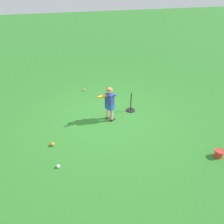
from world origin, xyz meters
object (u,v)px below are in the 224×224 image
at_px(play_ball_far_left, 84,90).
at_px(toy_bucket, 219,153).
at_px(play_ball_far_right, 58,166).
at_px(play_ball_midfield, 53,144).
at_px(child_batter, 109,101).
at_px(batting_tee, 131,108).

distance_m(play_ball_far_left, toy_bucket, 5.11).
bearing_deg(play_ball_far_right, play_ball_far_left, -106.48).
height_order(play_ball_midfield, play_ball_far_left, play_ball_midfield).
height_order(play_ball_midfield, toy_bucket, toy_bucket).
relative_size(child_batter, play_ball_midfield, 10.82).
distance_m(child_batter, play_ball_far_right, 2.41).
xyz_separation_m(play_ball_midfield, batting_tee, (-2.50, -1.19, 0.05)).
relative_size(play_ball_midfield, play_ball_far_left, 1.35).
relative_size(play_ball_far_right, toy_bucket, 0.38).
relative_size(child_batter, batting_tee, 1.74).
bearing_deg(play_ball_midfield, play_ball_far_left, -112.59).
distance_m(play_ball_midfield, toy_bucket, 4.19).
xyz_separation_m(child_batter, play_ball_far_left, (0.50, -2.09, -0.61)).
distance_m(child_batter, play_ball_far_left, 2.23).
bearing_deg(toy_bucket, play_ball_far_left, -57.58).
bearing_deg(play_ball_midfield, toy_bucket, 160.94).
xyz_separation_m(child_batter, play_ball_far_right, (1.61, 1.68, -0.61)).
xyz_separation_m(child_batter, play_ball_midfield, (1.72, 0.85, -0.60)).
bearing_deg(play_ball_midfield, child_batter, -153.71).
height_order(child_batter, play_ball_midfield, child_batter).
distance_m(play_ball_far_right, play_ball_far_left, 3.93).
xyz_separation_m(play_ball_far_right, play_ball_far_left, (-1.11, -3.77, -0.00)).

